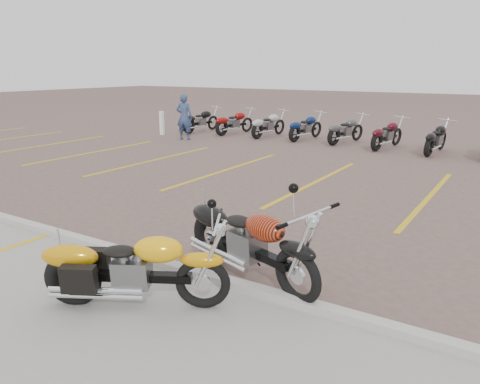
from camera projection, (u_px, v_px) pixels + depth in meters
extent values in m
plane|color=#705550|center=(227.00, 226.00, 8.47)|extent=(100.00, 100.00, 0.00)
cube|color=#ADAAA3|center=(150.00, 260.00, 6.82)|extent=(60.00, 0.18, 0.12)
torus|color=black|center=(203.00, 284.00, 5.49)|extent=(0.63, 0.41, 0.65)
torus|color=black|center=(74.00, 280.00, 5.60)|extent=(0.69, 0.48, 0.69)
cube|color=black|center=(138.00, 277.00, 5.53)|extent=(1.21, 0.73, 0.10)
cube|color=slate|center=(133.00, 272.00, 5.52)|extent=(0.52, 0.47, 0.34)
ellipsoid|color=#FFB20D|center=(160.00, 249.00, 5.42)|extent=(0.67, 0.56, 0.30)
ellipsoid|color=black|center=(121.00, 251.00, 5.46)|extent=(0.47, 0.42, 0.12)
torus|color=black|center=(299.00, 277.00, 5.60)|extent=(0.72, 0.33, 0.72)
torus|color=black|center=(213.00, 238.00, 6.87)|extent=(0.78, 0.41, 0.76)
cube|color=black|center=(252.00, 251.00, 6.22)|extent=(1.41, 0.56, 0.11)
cube|color=slate|center=(249.00, 245.00, 6.24)|extent=(0.54, 0.46, 0.38)
ellipsoid|color=black|center=(268.00, 229.00, 5.88)|extent=(0.72, 0.53, 0.33)
ellipsoid|color=black|center=(242.00, 222.00, 6.27)|extent=(0.50, 0.40, 0.13)
imported|color=navy|center=(184.00, 117.00, 18.48)|extent=(0.76, 0.62, 1.80)
cube|color=white|center=(162.00, 123.00, 19.93)|extent=(0.17, 0.17, 1.00)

